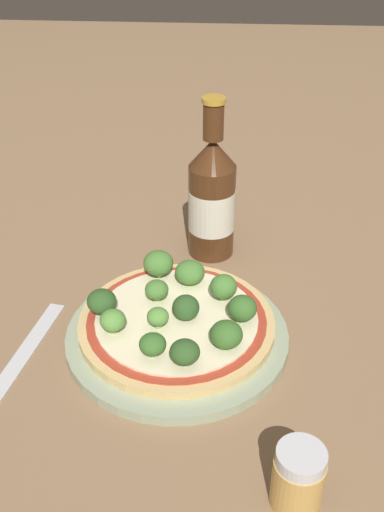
{
  "coord_description": "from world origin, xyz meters",
  "views": [
    {
      "loc": [
        0.07,
        -0.5,
        0.45
      ],
      "look_at": [
        0.03,
        0.07,
        0.06
      ],
      "focal_mm": 42.0,
      "sensor_mm": 36.0,
      "label": 1
    }
  ],
  "objects_px": {
    "pepper_shaker": "(298,478)",
    "fork": "(24,353)",
    "pizza": "(177,323)",
    "beer_bottle": "(212,198)"
  },
  "relations": [
    {
      "from": "pizza",
      "to": "beer_bottle",
      "type": "bearing_deg",
      "value": 80.2
    },
    {
      "from": "pizza",
      "to": "fork",
      "type": "relative_size",
      "value": 1.26
    },
    {
      "from": "beer_bottle",
      "to": "pepper_shaker",
      "type": "relative_size",
      "value": 3.49
    },
    {
      "from": "fork",
      "to": "pepper_shaker",
      "type": "bearing_deg",
      "value": -109.72
    },
    {
      "from": "pepper_shaker",
      "to": "fork",
      "type": "distance_m",
      "value": 0.32
    },
    {
      "from": "pizza",
      "to": "beer_bottle",
      "type": "distance_m",
      "value": 0.19
    },
    {
      "from": "beer_bottle",
      "to": "fork",
      "type": "xyz_separation_m",
      "value": [
        -0.19,
        -0.22,
        -0.08
      ]
    },
    {
      "from": "pepper_shaker",
      "to": "fork",
      "type": "relative_size",
      "value": 0.36
    },
    {
      "from": "pizza",
      "to": "fork",
      "type": "height_order",
      "value": "pizza"
    },
    {
      "from": "pizza",
      "to": "fork",
      "type": "bearing_deg",
      "value": -165.55
    }
  ]
}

